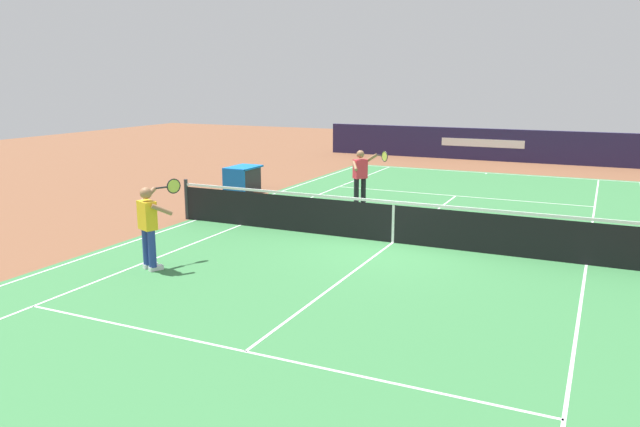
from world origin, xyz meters
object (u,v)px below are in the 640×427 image
object	(u,v)px
tennis_player_far	(361,175)
equipment_cart_tarped	(243,179)
tennis_net	(393,222)
tennis_ball	(340,234)
tennis_player_near	(149,223)

from	to	relation	value
tennis_player_far	equipment_cart_tarped	size ratio (longest dim) A/B	1.36
tennis_net	tennis_ball	distance (m)	1.43
tennis_net	tennis_player_near	size ratio (longest dim) A/B	6.89
tennis_player_far	tennis_ball	size ratio (longest dim) A/B	25.71
tennis_net	tennis_ball	xyz separation A→B (m)	(-0.08, -1.35, -0.46)
tennis_player_near	tennis_player_far	size ratio (longest dim) A/B	1.00
tennis_player_near	tennis_ball	xyz separation A→B (m)	(-4.03, 2.34, -0.90)
tennis_ball	equipment_cart_tarped	distance (m)	6.66
tennis_player_near	tennis_player_far	xyz separation A→B (m)	(-7.59, 1.47, -0.00)
tennis_net	tennis_player_far	size ratio (longest dim) A/B	6.89
tennis_player_near	tennis_ball	world-z (taller)	tennis_player_near
tennis_player_near	equipment_cart_tarped	world-z (taller)	tennis_player_near
tennis_player_far	equipment_cart_tarped	distance (m)	4.46
tennis_net	tennis_player_near	xyz separation A→B (m)	(3.95, -3.69, 0.44)
tennis_ball	tennis_player_near	bearing A→B (deg)	-30.07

